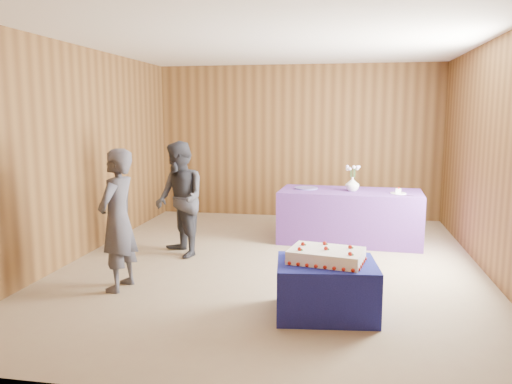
% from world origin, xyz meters
% --- Properties ---
extents(ground, '(6.00, 6.00, 0.00)m').
position_xyz_m(ground, '(0.00, 0.00, 0.00)').
color(ground, gray).
rests_on(ground, ground).
extents(room_shell, '(5.04, 6.04, 2.72)m').
position_xyz_m(room_shell, '(0.00, 0.00, 1.80)').
color(room_shell, brown).
rests_on(room_shell, ground).
extents(cake_table, '(0.97, 0.80, 0.50)m').
position_xyz_m(cake_table, '(0.71, -1.45, 0.25)').
color(cake_table, navy).
rests_on(cake_table, ground).
extents(serving_table, '(2.05, 1.01, 0.75)m').
position_xyz_m(serving_table, '(0.94, 1.31, 0.38)').
color(serving_table, '#5C328B').
rests_on(serving_table, ground).
extents(sheet_cake, '(0.76, 0.59, 0.16)m').
position_xyz_m(sheet_cake, '(0.70, -1.44, 0.56)').
color(sheet_cake, white).
rests_on(sheet_cake, cake_table).
extents(vase, '(0.20, 0.20, 0.20)m').
position_xyz_m(vase, '(0.96, 1.29, 0.85)').
color(vase, silver).
rests_on(vase, serving_table).
extents(flower_spray, '(0.20, 0.21, 0.16)m').
position_xyz_m(flower_spray, '(0.96, 1.29, 1.09)').
color(flower_spray, '#245A28').
rests_on(flower_spray, vase).
extents(platter, '(0.39, 0.39, 0.02)m').
position_xyz_m(platter, '(0.29, 1.38, 0.76)').
color(platter, '#5D50A1').
rests_on(platter, serving_table).
extents(plate, '(0.24, 0.24, 0.01)m').
position_xyz_m(plate, '(1.59, 1.14, 0.76)').
color(plate, white).
rests_on(plate, serving_table).
extents(cake_slice, '(0.08, 0.07, 0.08)m').
position_xyz_m(cake_slice, '(1.59, 1.14, 0.79)').
color(cake_slice, white).
rests_on(cake_slice, plate).
extents(knife, '(0.26, 0.08, 0.00)m').
position_xyz_m(knife, '(1.64, 1.00, 0.75)').
color(knife, '#ACACB1').
rests_on(knife, serving_table).
extents(guest_left, '(0.40, 0.57, 1.49)m').
position_xyz_m(guest_left, '(-1.47, -1.14, 0.75)').
color(guest_left, '#3D3D48').
rests_on(guest_left, ground).
extents(guest_right, '(0.91, 0.92, 1.50)m').
position_xyz_m(guest_right, '(-1.24, 0.18, 0.75)').
color(guest_right, '#30313A').
rests_on(guest_right, ground).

